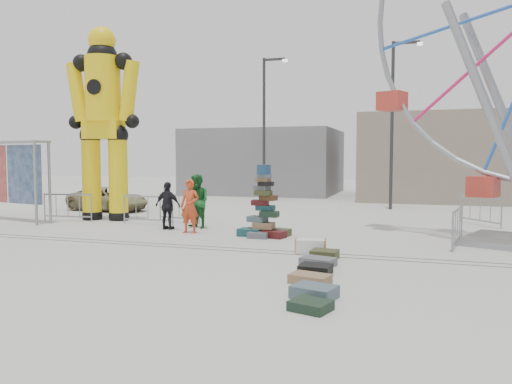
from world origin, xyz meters
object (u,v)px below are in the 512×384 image
(parked_suv, at_px, (108,199))
(crash_test_dummy, at_px, (103,116))
(pedestrian_red, at_px, (190,206))
(lamp_post_right, at_px, (394,116))
(barricade_dummy_a, at_px, (68,207))
(barricade_dummy_c, at_px, (179,208))
(pedestrian_black, at_px, (168,206))
(suitcase_tower, at_px, (264,216))
(barricade_wheel_back, at_px, (480,211))
(lamp_post_left, at_px, (266,122))
(barricade_dummy_b, at_px, (148,210))
(barricade_wheel_front, at_px, (457,227))
(steamer_trunk, at_px, (310,246))
(pedestrian_green, at_px, (198,201))
(banner_scaffold, at_px, (7,161))

(parked_suv, bearing_deg, crash_test_dummy, -137.94)
(pedestrian_red, xyz_separation_m, parked_suv, (-6.69, 5.21, -0.34))
(lamp_post_right, xyz_separation_m, barricade_dummy_a, (-12.10, -8.39, -3.93))
(barricade_dummy_c, relative_size, pedestrian_black, 1.20)
(suitcase_tower, distance_m, barricade_wheel_back, 8.44)
(lamp_post_left, distance_m, barricade_dummy_b, 11.20)
(crash_test_dummy, distance_m, barricade_wheel_front, 13.69)
(steamer_trunk, distance_m, barricade_dummy_a, 11.15)
(pedestrian_red, relative_size, parked_suv, 0.45)
(suitcase_tower, distance_m, crash_test_dummy, 8.35)
(barricade_dummy_a, bearing_deg, barricade_wheel_front, -13.93)
(suitcase_tower, relative_size, parked_suv, 0.57)
(steamer_trunk, bearing_deg, suitcase_tower, 120.91)
(lamp_post_right, distance_m, parked_suv, 14.18)
(barricade_wheel_front, xyz_separation_m, pedestrian_red, (-8.28, 0.01, 0.35))
(crash_test_dummy, height_order, pedestrian_red, crash_test_dummy)
(steamer_trunk, xyz_separation_m, barricade_wheel_front, (3.75, 2.26, 0.36))
(lamp_post_right, relative_size, barricade_dummy_a, 4.00)
(barricade_wheel_front, height_order, barricade_wheel_back, same)
(lamp_post_right, bearing_deg, barricade_dummy_c, -135.29)
(suitcase_tower, height_order, barricade_dummy_b, suitcase_tower)
(lamp_post_right, height_order, steamer_trunk, lamp_post_right)
(barricade_dummy_b, distance_m, pedestrian_green, 2.24)
(steamer_trunk, xyz_separation_m, barricade_dummy_c, (-6.05, 4.53, 0.36))
(barricade_dummy_c, relative_size, parked_suv, 0.50)
(steamer_trunk, bearing_deg, barricade_wheel_front, 22.11)
(pedestrian_green, height_order, parked_suv, pedestrian_green)
(crash_test_dummy, distance_m, barricade_dummy_a, 3.88)
(lamp_post_left, distance_m, crash_test_dummy, 10.42)
(barricade_wheel_back, bearing_deg, crash_test_dummy, -115.73)
(barricade_dummy_c, xyz_separation_m, pedestrian_red, (1.52, -2.27, 0.35))
(barricade_wheel_back, bearing_deg, lamp_post_left, -160.52)
(lamp_post_left, xyz_separation_m, crash_test_dummy, (-3.87, -9.67, -0.32))
(pedestrian_green, bearing_deg, barricade_wheel_back, 47.98)
(suitcase_tower, height_order, parked_suv, suitcase_tower)
(banner_scaffold, xyz_separation_m, pedestrian_red, (8.21, -0.70, -1.46))
(barricade_wheel_back, bearing_deg, barricade_dummy_b, -110.38)
(lamp_post_right, relative_size, pedestrian_red, 4.46)
(pedestrian_green, bearing_deg, crash_test_dummy, -166.79)
(pedestrian_black, distance_m, parked_suv, 7.34)
(steamer_trunk, height_order, parked_suv, parked_suv)
(banner_scaffold, bearing_deg, pedestrian_red, 6.11)
(crash_test_dummy, distance_m, pedestrian_green, 5.64)
(lamp_post_left, relative_size, parked_suv, 2.01)
(barricade_dummy_b, bearing_deg, pedestrian_black, -37.98)
(lamp_post_right, distance_m, barricade_wheel_front, 10.82)
(lamp_post_left, distance_m, pedestrian_red, 12.39)
(lamp_post_left, bearing_deg, pedestrian_black, -90.97)
(lamp_post_right, bearing_deg, parked_suv, -160.15)
(lamp_post_left, bearing_deg, parked_suv, -131.26)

